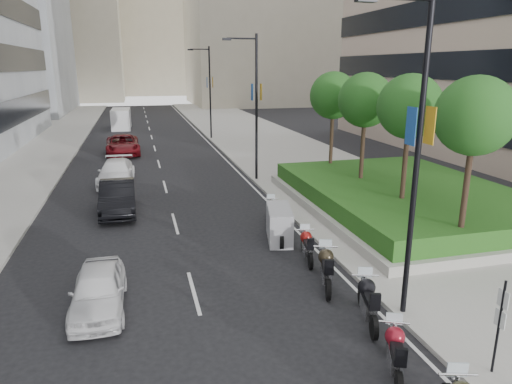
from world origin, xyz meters
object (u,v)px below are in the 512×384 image
object	(u,v)px
car_c	(116,172)
delivery_van	(121,120)
motorcycle_5	(279,224)
motorcycle_3	(326,268)
lamp_post_0	(413,146)
motorcycle_4	(307,246)
lamp_post_2	(208,88)
parking_sign	(499,322)
car_d	(123,145)
car_a	(98,290)
lamp_post_1	(254,101)
motorcycle_2	(368,301)
motorcycle_6	(271,211)
motorcycle_1	(395,352)
car_b	(118,197)

from	to	relation	value
car_c	delivery_van	distance (m)	27.05
motorcycle_5	motorcycle_3	bearing A→B (deg)	-164.29
lamp_post_0	motorcycle_4	distance (m)	6.48
lamp_post_2	parking_sign	world-z (taller)	lamp_post_2
motorcycle_5	car_d	bearing A→B (deg)	29.31
car_a	lamp_post_2	bearing A→B (deg)	76.09
car_d	lamp_post_1	bearing A→B (deg)	-56.78
lamp_post_0	lamp_post_1	bearing A→B (deg)	90.00
delivery_van	parking_sign	bearing A→B (deg)	-77.78
motorcycle_2	motorcycle_3	distance (m)	2.33
motorcycle_2	motorcycle_4	distance (m)	4.51
motorcycle_6	parking_sign	bearing A→B (deg)	-155.63
delivery_van	motorcycle_3	bearing A→B (deg)	-78.96
lamp_post_1	motorcycle_2	size ratio (longest dim) A/B	3.85
lamp_post_0	car_a	world-z (taller)	lamp_post_0
lamp_post_0	motorcycle_6	xyz separation A→B (m)	(-1.25, 8.96, -4.50)
motorcycle_6	motorcycle_2	bearing A→B (deg)	-163.13
lamp_post_1	car_c	world-z (taller)	lamp_post_1
lamp_post_0	motorcycle_4	xyz separation A→B (m)	(-1.15, 4.52, -4.50)
lamp_post_0	lamp_post_2	distance (m)	35.00
motorcycle_6	motorcycle_1	bearing A→B (deg)	-166.05
car_b	delivery_van	bearing A→B (deg)	90.42
car_a	lamp_post_1	bearing A→B (deg)	60.15
lamp_post_1	car_d	bearing A→B (deg)	125.12
motorcycle_3	motorcycle_6	world-z (taller)	motorcycle_3
lamp_post_1	motorcycle_3	world-z (taller)	lamp_post_1
car_b	motorcycle_4	bearing A→B (deg)	-48.63
lamp_post_2	delivery_van	world-z (taller)	lamp_post_2
lamp_post_2	motorcycle_1	xyz separation A→B (m)	(-1.52, -37.30, -4.48)
motorcycle_4	delivery_van	world-z (taller)	delivery_van
lamp_post_2	car_d	distance (m)	11.20
motorcycle_2	car_d	world-z (taller)	car_d
lamp_post_0	motorcycle_3	size ratio (longest dim) A/B	3.81
motorcycle_6	car_a	world-z (taller)	car_a
motorcycle_1	car_c	distance (m)	21.98
motorcycle_5	motorcycle_2	bearing A→B (deg)	-162.93
lamp_post_1	motorcycle_2	xyz separation A→B (m)	(-1.01, -16.99, -4.43)
motorcycle_2	car_b	xyz separation A→B (m)	(-7.23, 12.42, 0.16)
motorcycle_3	motorcycle_4	size ratio (longest dim) A/B	1.12
motorcycle_1	motorcycle_6	world-z (taller)	motorcycle_1
lamp_post_2	car_a	size ratio (longest dim) A/B	2.34
car_a	car_b	xyz separation A→B (m)	(0.29, 9.80, 0.14)
parking_sign	motorcycle_6	bearing A→B (deg)	99.04
lamp_post_2	car_d	xyz separation A→B (m)	(-8.31, -6.18, -4.26)
parking_sign	delivery_van	xyz separation A→B (m)	(-9.43, 48.58, -0.39)
motorcycle_4	motorcycle_5	xyz separation A→B (m)	(-0.41, 2.18, 0.15)
parking_sign	motorcycle_1	bearing A→B (deg)	162.20
motorcycle_4	car_c	bearing A→B (deg)	38.75
car_b	motorcycle_5	bearing A→B (deg)	-41.13
lamp_post_2	car_b	distance (m)	24.40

